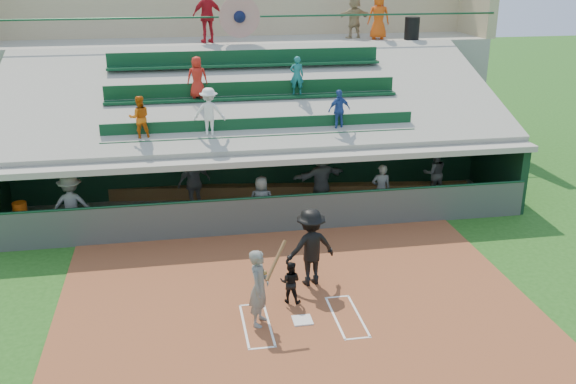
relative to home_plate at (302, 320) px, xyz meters
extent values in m
plane|color=#1D4E16|center=(0.00, 0.00, -0.04)|extent=(100.00, 100.00, 0.00)
cube|color=brown|center=(0.00, 0.50, -0.03)|extent=(11.00, 9.00, 0.02)
cube|color=silver|center=(0.00, 0.00, 0.00)|extent=(0.43, 0.43, 0.03)
cube|color=silver|center=(-0.75, 0.00, -0.01)|extent=(0.05, 1.80, 0.01)
cube|color=white|center=(0.75, 0.00, -0.01)|extent=(0.05, 1.80, 0.01)
cube|color=white|center=(-1.30, 0.00, -0.01)|extent=(0.05, 1.80, 0.01)
cube|color=white|center=(1.30, 0.00, -0.01)|extent=(0.05, 1.80, 0.01)
cube|color=silver|center=(-1.02, 0.90, -0.01)|extent=(0.60, 0.05, 0.01)
cube|color=white|center=(1.02, 0.90, -0.01)|extent=(0.60, 0.05, 0.01)
cube|color=silver|center=(-1.02, -0.90, -0.01)|extent=(0.60, 0.05, 0.01)
cube|color=silver|center=(1.02, -0.90, -0.01)|extent=(0.60, 0.05, 0.01)
cube|color=gray|center=(0.00, 6.75, -0.02)|extent=(16.00, 3.50, 0.04)
cube|color=gray|center=(0.00, 13.50, 2.26)|extent=(20.00, 3.00, 4.60)
cube|color=#494E49|center=(0.00, 5.00, 0.52)|extent=(16.00, 0.06, 1.10)
cylinder|color=#133B24|center=(0.00, 5.00, 1.09)|extent=(16.00, 0.08, 0.08)
cube|color=#10321B|center=(0.00, 8.50, 1.07)|extent=(16.00, 0.25, 2.20)
cube|color=black|center=(8.00, 6.75, 1.07)|extent=(0.25, 3.50, 2.20)
cube|color=gray|center=(0.00, 6.75, 2.17)|extent=(16.40, 3.90, 0.18)
cube|color=#99968B|center=(0.00, 10.25, 1.12)|extent=(16.40, 3.50, 2.30)
cube|color=gray|center=(0.00, 11.90, 2.26)|extent=(16.40, 0.30, 4.60)
cube|color=gray|center=(0.00, 8.60, 3.42)|extent=(16.40, 6.51, 2.37)
cube|color=#0D3C1E|center=(0.00, 6.20, 2.62)|extent=(9.40, 0.42, 0.08)
cube|color=#0C371E|center=(0.00, 6.40, 2.88)|extent=(9.40, 0.06, 0.45)
cube|color=#0C351D|center=(0.00, 8.10, 3.37)|extent=(9.40, 0.42, 0.08)
cube|color=#0C371B|center=(0.00, 8.30, 3.62)|extent=(9.40, 0.06, 0.45)
cube|color=#0C381F|center=(0.00, 10.00, 4.12)|extent=(9.40, 0.42, 0.08)
cube|color=#0D3B1F|center=(0.00, 10.20, 4.38)|extent=(9.40, 0.06, 0.45)
imported|color=#C9590B|center=(-3.54, 6.30, 3.28)|extent=(0.66, 0.55, 1.25)
imported|color=silver|center=(-1.54, 6.30, 3.37)|extent=(1.00, 0.69, 1.42)
imported|color=#26469A|center=(2.37, 6.30, 3.27)|extent=(0.77, 0.46, 1.23)
imported|color=#B41E14|center=(-1.78, 8.20, 4.06)|extent=(0.65, 0.43, 1.31)
imported|color=#17696B|center=(1.42, 8.20, 4.02)|extent=(0.48, 0.34, 1.23)
cylinder|color=#154228|center=(0.00, 12.00, 5.56)|extent=(20.00, 0.07, 0.07)
cylinder|color=#AA2818|center=(0.00, 11.98, 5.56)|extent=(1.50, 0.06, 1.50)
sphere|color=#0D1336|center=(0.00, 11.95, 5.56)|extent=(0.44, 0.44, 0.44)
imported|color=#5C5E59|center=(-0.95, 0.08, 0.87)|extent=(0.65, 0.76, 1.76)
cylinder|color=brown|center=(-0.60, -0.07, 1.57)|extent=(0.56, 0.54, 0.75)
sphere|color=olive|center=(-0.82, 0.08, 1.22)|extent=(0.10, 0.10, 0.10)
imported|color=black|center=(-0.11, 0.89, 0.50)|extent=(0.60, 0.54, 1.02)
imported|color=black|center=(0.54, 1.71, 0.96)|extent=(1.40, 0.99, 1.96)
cube|color=brown|center=(0.11, 7.90, 0.22)|extent=(14.03, 2.35, 0.42)
cube|color=silver|center=(-7.01, 5.91, 0.32)|extent=(0.88, 0.79, 0.63)
cylinder|color=#EC580D|center=(-7.07, 5.95, 0.84)|extent=(0.40, 0.40, 0.40)
imported|color=#62645F|center=(-5.61, 5.74, 0.94)|extent=(1.20, 0.69, 1.86)
imported|color=#51534E|center=(-2.07, 7.02, 0.97)|extent=(1.22, 0.94, 1.93)
imported|color=#565853|center=(-0.16, 5.44, 0.79)|extent=(0.83, 0.61, 1.57)
imported|color=#60635E|center=(1.94, 6.70, 0.98)|extent=(1.89, 1.08, 1.94)
imported|color=#61635E|center=(3.64, 5.77, 0.82)|extent=(0.64, 0.46, 1.62)
imported|color=#545652|center=(5.92, 7.03, 0.81)|extent=(0.83, 0.68, 1.61)
cylinder|color=black|center=(6.79, 12.31, 5.00)|extent=(0.58, 0.58, 0.87)
imported|color=#B0141F|center=(-1.13, 12.68, 5.56)|extent=(1.26, 0.79, 1.99)
imported|color=#D7480C|center=(5.53, 12.68, 5.43)|extent=(0.94, 0.72, 1.73)
imported|color=tan|center=(4.68, 13.19, 5.38)|extent=(1.58, 0.73, 1.64)
camera|label=1|loc=(-2.49, -12.18, 7.59)|focal=40.00mm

